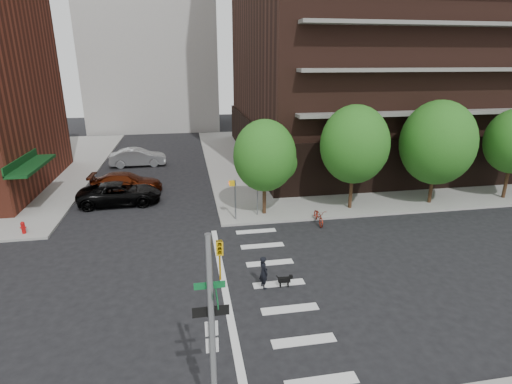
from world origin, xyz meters
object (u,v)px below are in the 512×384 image
traffic_signal (214,360)px  parked_car_maroon (126,183)px  parked_car_silver (138,157)px  fire_hydrant (23,227)px  scooter (319,216)px  parked_car_black (120,194)px  dog_walker (264,272)px

traffic_signal → parked_car_maroon: traffic_signal is taller
parked_car_maroon → parked_car_silver: bearing=1.9°
fire_hydrant → scooter: size_ratio=0.39×
parked_car_black → parked_car_silver: 10.86m
parked_car_maroon → scooter: (12.65, -8.57, -0.28)m
parked_car_maroon → scooter: bearing=-121.8°
traffic_signal → parked_car_silver: 31.23m
parked_car_black → parked_car_silver: size_ratio=1.09×
parked_car_silver → dog_walker: bearing=-163.7°
dog_walker → traffic_signal: bearing=143.7°
parked_car_silver → parked_car_maroon: bearing=177.6°
traffic_signal → dog_walker: size_ratio=3.87×
scooter → fire_hydrant: bearing=178.2°
parked_car_silver → dog_walker: (7.74, -23.44, -0.09)m
parked_car_silver → fire_hydrant: bearing=160.1°
fire_hydrant → scooter: bearing=-4.2°
parked_car_black → dog_walker: (7.92, -12.59, -0.01)m
fire_hydrant → parked_car_silver: bearing=72.1°
traffic_signal → fire_hydrant: bearing=123.3°
parked_car_maroon → fire_hydrant: bearing=148.1°
traffic_signal → scooter: size_ratio=3.17×
traffic_signal → dog_walker: bearing=69.7°
fire_hydrant → parked_car_maroon: (4.94, 7.27, 0.23)m
fire_hydrant → parked_car_silver: size_ratio=0.14×
parked_car_silver → dog_walker: 24.69m
fire_hydrant → parked_car_silver: parked_car_silver is taller
parked_car_silver → parked_car_black: bearing=177.1°
scooter → dog_walker: bearing=-123.5°
fire_hydrant → scooter: (17.58, -1.30, -0.05)m
scooter → dog_walker: dog_walker is taller
scooter → parked_car_silver: bearing=129.3°
traffic_signal → fire_hydrant: 18.42m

